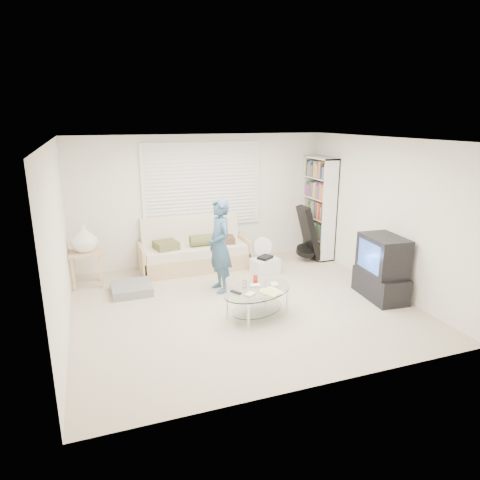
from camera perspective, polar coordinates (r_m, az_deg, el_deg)
name	(u,v)px	position (r m, az deg, el deg)	size (l,w,h in m)	color
ground	(241,304)	(6.71, 0.19, -8.59)	(5.00, 5.00, 0.00)	tan
room_shell	(231,196)	(6.66, -1.21, 5.93)	(5.02, 4.52, 2.51)	white
window_blinds	(203,185)	(8.30, -5.02, 7.31)	(2.32, 0.08, 1.62)	silver
futon_sofa	(194,252)	(8.20, -6.13, -1.61)	(2.04, 0.82, 1.00)	tan
grey_floor_pillow	(131,289)	(7.34, -14.27, -6.29)	(0.64, 0.64, 0.14)	gray
side_table	(84,241)	(7.63, -20.06, -0.11)	(0.55, 0.44, 1.08)	tan
bookshelf	(319,208)	(8.89, 10.46, 4.22)	(0.32, 0.86, 2.04)	white
guitar_case	(308,237)	(8.65, 9.08, 0.39)	(0.46, 0.42, 1.10)	black
floor_fan	(262,250)	(8.22, 2.89, -1.28)	(0.37, 0.25, 0.61)	white
storage_bin	(265,266)	(7.95, 3.36, -3.43)	(0.53, 0.41, 0.34)	white
tv_unit	(382,268)	(7.16, 18.38, -3.60)	(0.58, 0.97, 1.02)	black
coffee_table	(258,295)	(6.20, 2.37, -7.33)	(1.32, 1.09, 0.54)	silver
standing_person	(220,246)	(6.98, -2.73, -0.79)	(0.57, 0.37, 1.56)	navy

